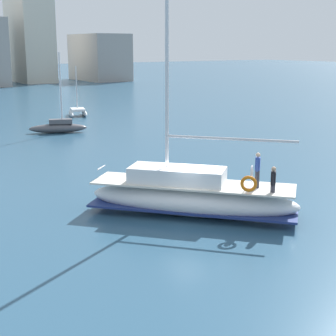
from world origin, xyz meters
The scene contains 4 objects.
ground_plane centered at (0.00, 0.00, 0.00)m, with size 400.00×400.00×0.00m, color #284C66.
main_sailboat centered at (-0.07, -0.07, 0.92)m, with size 8.14×8.80×14.28m.
moored_sloop_far centered at (3.66, 24.90, 0.54)m, with size 5.14×2.99×7.03m.
moored_cutter_right centered at (9.75, 34.39, 0.48)m, with size 2.99×4.27×5.43m.
Camera 1 is at (-13.42, -18.14, 7.53)m, focal length 54.91 mm.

